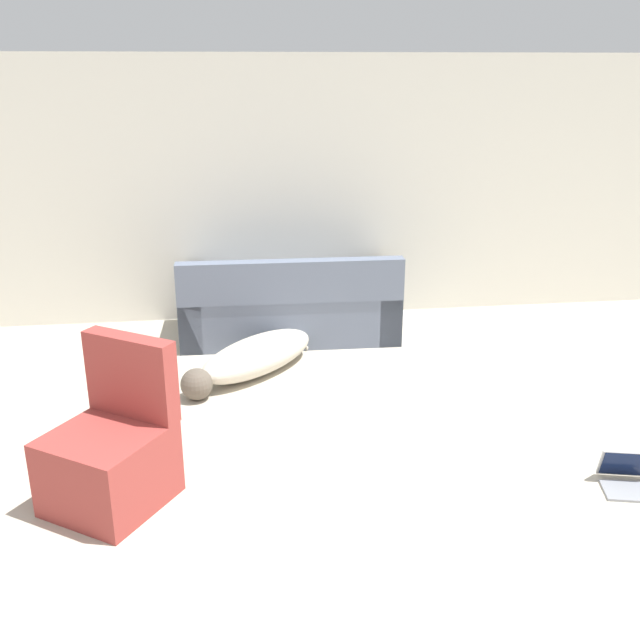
{
  "coord_description": "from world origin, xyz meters",
  "views": [
    {
      "loc": [
        -0.69,
        -2.44,
        2.37
      ],
      "look_at": [
        -0.07,
        2.34,
        0.64
      ],
      "focal_mm": 40.0,
      "sensor_mm": 36.0,
      "label": 1
    }
  ],
  "objects_px": {
    "couch": "(289,307)",
    "dog": "(253,357)",
    "laptop_open": "(627,475)",
    "side_chair": "(113,452)"
  },
  "relations": [
    {
      "from": "dog",
      "to": "side_chair",
      "type": "distance_m",
      "value": 1.9
    },
    {
      "from": "couch",
      "to": "dog",
      "type": "relative_size",
      "value": 1.5
    },
    {
      "from": "couch",
      "to": "side_chair",
      "type": "height_order",
      "value": "side_chair"
    },
    {
      "from": "laptop_open",
      "to": "couch",
      "type": "bearing_deg",
      "value": 136.3
    },
    {
      "from": "couch",
      "to": "laptop_open",
      "type": "bearing_deg",
      "value": 123.89
    },
    {
      "from": "couch",
      "to": "dog",
      "type": "xyz_separation_m",
      "value": [
        -0.37,
        -0.85,
        -0.13
      ]
    },
    {
      "from": "couch",
      "to": "laptop_open",
      "type": "distance_m",
      "value": 3.3
    },
    {
      "from": "couch",
      "to": "side_chair",
      "type": "xyz_separation_m",
      "value": [
        -1.23,
        -2.53,
        0.04
      ]
    },
    {
      "from": "laptop_open",
      "to": "side_chair",
      "type": "relative_size",
      "value": 0.39
    },
    {
      "from": "couch",
      "to": "dog",
      "type": "bearing_deg",
      "value": 67.77
    }
  ]
}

